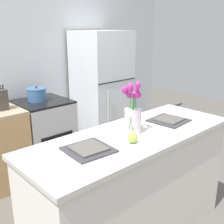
{
  "coord_description": "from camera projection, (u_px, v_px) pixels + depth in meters",
  "views": [
    {
      "loc": [
        -1.5,
        -1.37,
        1.75
      ],
      "look_at": [
        0.0,
        0.25,
        1.07
      ],
      "focal_mm": 45.0,
      "sensor_mm": 36.0,
      "label": 1
    }
  ],
  "objects": [
    {
      "name": "back_wall",
      "position": [
        16.0,
        60.0,
        3.45
      ],
      "size": [
        5.2,
        0.08,
        2.7
      ],
      "color": "silver",
      "rests_on": "ground_plane"
    },
    {
      "name": "kitchen_island",
      "position": [
        133.0,
        188.0,
        2.31
      ],
      "size": [
        1.8,
        0.66,
        0.95
      ],
      "color": "silver",
      "rests_on": "ground_plane"
    },
    {
      "name": "stove_range",
      "position": [
        45.0,
        135.0,
        3.51
      ],
      "size": [
        0.6,
        0.61,
        0.89
      ],
      "color": "#B2B5B7",
      "rests_on": "ground_plane"
    },
    {
      "name": "refrigerator",
      "position": [
        102.0,
        92.0,
        4.0
      ],
      "size": [
        0.68,
        0.67,
        1.69
      ],
      "color": "silver",
      "rests_on": "ground_plane"
    },
    {
      "name": "flower_vase",
      "position": [
        132.0,
        114.0,
        2.14
      ],
      "size": [
        0.18,
        0.15,
        0.42
      ],
      "color": "silver",
      "rests_on": "kitchen_island"
    },
    {
      "name": "pear_figurine",
      "position": [
        133.0,
        137.0,
        1.99
      ],
      "size": [
        0.07,
        0.07,
        0.12
      ],
      "color": "#9EBC47",
      "rests_on": "kitchen_island"
    },
    {
      "name": "plate_setting_left",
      "position": [
        89.0,
        149.0,
        1.87
      ],
      "size": [
        0.32,
        0.32,
        0.02
      ],
      "color": "#333338",
      "rests_on": "kitchen_island"
    },
    {
      "name": "plate_setting_right",
      "position": [
        169.0,
        120.0,
        2.45
      ],
      "size": [
        0.32,
        0.32,
        0.02
      ],
      "color": "#333338",
      "rests_on": "kitchen_island"
    },
    {
      "name": "cooking_pot",
      "position": [
        37.0,
        94.0,
        3.35
      ],
      "size": [
        0.23,
        0.23,
        0.18
      ],
      "color": "#386093",
      "rests_on": "stove_range"
    },
    {
      "name": "knife_block",
      "position": [
        1.0,
        99.0,
        2.99
      ],
      "size": [
        0.1,
        0.14,
        0.27
      ],
      "color": "#3D3833",
      "rests_on": "back_counter"
    }
  ]
}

